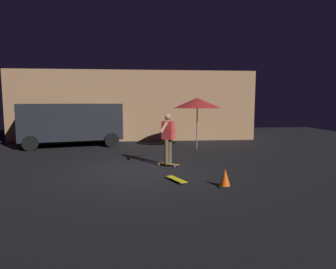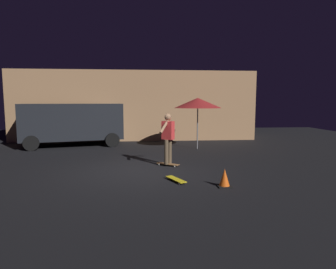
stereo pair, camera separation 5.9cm
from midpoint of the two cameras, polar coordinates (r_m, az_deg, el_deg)
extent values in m
plane|color=black|center=(8.98, -5.94, -7.18)|extent=(28.00, 28.00, 0.00)
cube|color=#AD7F56|center=(16.95, -6.77, 5.74)|extent=(13.31, 3.04, 3.80)
cube|color=black|center=(14.57, -18.66, 2.48)|extent=(4.91, 2.87, 1.70)
cube|color=black|center=(14.75, -27.62, 3.49)|extent=(0.44, 1.72, 0.64)
cylinder|color=black|center=(13.80, -25.85, -1.59)|extent=(0.69, 0.36, 0.66)
cylinder|color=black|center=(15.75, -24.90, -0.61)|extent=(0.69, 0.36, 0.66)
cylinder|color=black|center=(13.76, -11.26, -1.08)|extent=(0.69, 0.36, 0.66)
cylinder|color=black|center=(15.72, -12.14, -0.16)|extent=(0.69, 0.36, 0.66)
cylinder|color=slate|center=(12.91, 5.66, 1.96)|extent=(0.05, 0.05, 2.20)
cone|color=#A52626|center=(12.87, 5.71, 6.29)|extent=(2.10, 2.10, 0.45)
cube|color=olive|center=(9.60, -0.18, -5.88)|extent=(0.75, 0.61, 0.02)
sphere|color=silver|center=(9.54, 1.65, -6.18)|extent=(0.05, 0.05, 0.05)
sphere|color=silver|center=(9.39, 1.16, -6.38)|extent=(0.05, 0.05, 0.05)
sphere|color=silver|center=(9.83, -1.45, -5.79)|extent=(0.05, 0.05, 0.05)
sphere|color=silver|center=(9.69, -1.98, -5.98)|extent=(0.05, 0.05, 0.05)
cube|color=gold|center=(7.76, 1.45, -8.89)|extent=(0.51, 0.79, 0.02)
sphere|color=silver|center=(7.57, 3.22, -9.57)|extent=(0.05, 0.05, 0.05)
sphere|color=silver|center=(7.48, 2.12, -9.76)|extent=(0.05, 0.05, 0.05)
sphere|color=silver|center=(8.06, 0.83, -8.56)|extent=(0.05, 0.05, 0.05)
sphere|color=silver|center=(7.97, -0.23, -8.72)|extent=(0.05, 0.05, 0.05)
cylinder|color=brown|center=(9.61, 0.15, -3.31)|extent=(0.14, 0.14, 0.82)
cylinder|color=brown|center=(9.42, -0.51, -3.51)|extent=(0.14, 0.14, 0.82)
cube|color=red|center=(9.42, -0.18, 0.85)|extent=(0.44, 0.40, 0.60)
sphere|color=#936B4C|center=(9.39, -0.18, 3.49)|extent=(0.23, 0.23, 0.23)
cylinder|color=#936B4C|center=(9.60, 0.48, 1.85)|extent=(0.39, 0.49, 0.46)
cylinder|color=#936B4C|center=(9.22, -0.86, 1.66)|extent=(0.39, 0.49, 0.46)
cube|color=black|center=(7.45, 11.03, -10.04)|extent=(0.34, 0.34, 0.03)
cone|color=#EA5914|center=(7.39, 11.07, -8.44)|extent=(0.28, 0.28, 0.46)
camera|label=1|loc=(0.03, -90.18, -0.02)|focal=30.60mm
camera|label=2|loc=(0.03, 89.82, 0.02)|focal=30.60mm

